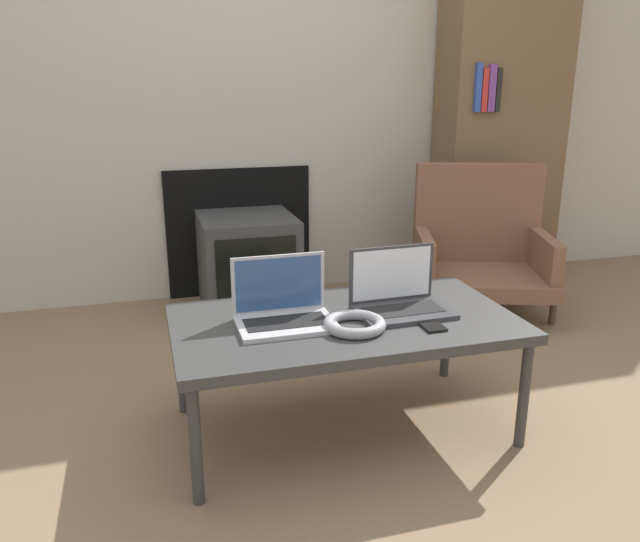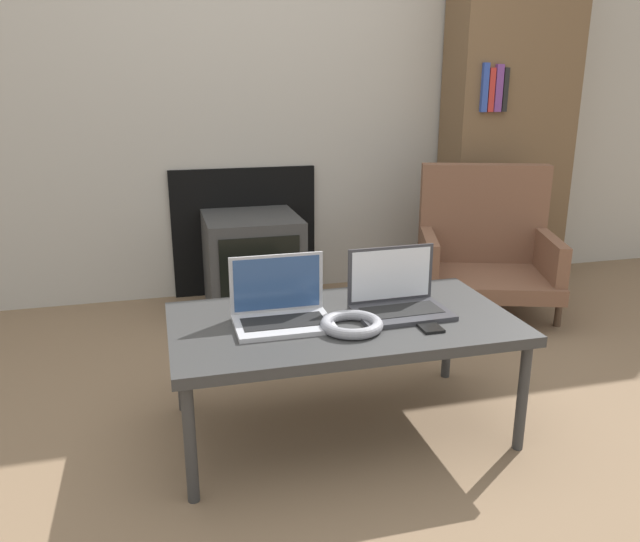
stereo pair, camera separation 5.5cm
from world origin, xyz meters
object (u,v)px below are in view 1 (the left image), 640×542
(laptop_right, at_px, (399,297))
(armchair, at_px, (479,244))
(headphones, at_px, (353,324))
(laptop_left, at_px, (283,309))
(tv, at_px, (248,263))
(phone, at_px, (430,324))

(laptop_right, height_order, armchair, armchair)
(headphones, xyz_separation_m, armchair, (1.09, 1.08, -0.08))
(laptop_left, height_order, armchair, armchair)
(laptop_right, xyz_separation_m, armchair, (0.88, 0.96, -0.11))
(tv, bearing_deg, laptop_left, -94.45)
(laptop_left, xyz_separation_m, phone, (0.46, -0.16, -0.04))
(phone, height_order, armchair, armchair)
(headphones, relative_size, phone, 1.54)
(tv, xyz_separation_m, armchair, (1.19, -0.35, 0.10))
(armchair, bearing_deg, headphones, -116.32)
(laptop_right, distance_m, headphones, 0.24)
(laptop_right, relative_size, headphones, 1.60)
(phone, bearing_deg, tv, 103.63)
(laptop_left, bearing_deg, tv, 85.50)
(tv, height_order, armchair, armchair)
(laptop_left, height_order, laptop_right, same)
(laptop_left, xyz_separation_m, laptop_right, (0.41, -0.00, 0.00))
(laptop_left, bearing_deg, headphones, -31.00)
(headphones, bearing_deg, phone, -8.38)
(phone, bearing_deg, armchair, 53.23)
(laptop_left, bearing_deg, phone, -19.29)
(headphones, relative_size, armchair, 0.25)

